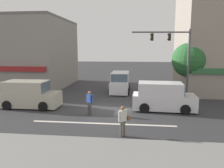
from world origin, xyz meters
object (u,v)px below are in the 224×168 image
street_tree (189,60)px  traffic_light_mast (177,54)px  utility_pole_near_left (36,51)px  pedestrian_foreground_with_bag (123,119)px  pedestrian_mid_crossing (90,101)px  van_waiting_far (120,83)px  van_crossing_leftbound (29,95)px  van_crossing_center (163,97)px

street_tree → traffic_light_mast: traffic_light_mast is taller
street_tree → traffic_light_mast: size_ratio=0.83×
utility_pole_near_left → pedestrian_foreground_with_bag: utility_pole_near_left is taller
utility_pole_near_left → pedestrian_mid_crossing: bearing=-45.5°
street_tree → van_waiting_far: bearing=167.4°
utility_pole_near_left → van_crossing_leftbound: (2.01, -5.99, -3.31)m
pedestrian_mid_crossing → van_crossing_leftbound: bearing=165.9°
van_crossing_leftbound → pedestrian_foreground_with_bag: 9.18m
traffic_light_mast → van_crossing_center: 4.39m
van_waiting_far → van_crossing_leftbound: size_ratio=1.00×
van_crossing_center → van_crossing_leftbound: (-10.36, -0.30, 0.00)m
street_tree → van_waiting_far: size_ratio=1.13×
van_crossing_leftbound → street_tree: bearing=22.4°
traffic_light_mast → van_waiting_far: bearing=141.7°
van_waiting_far → traffic_light_mast: bearing=-38.3°
van_waiting_far → van_crossing_leftbound: (-6.69, -7.00, 0.00)m
pedestrian_mid_crossing → utility_pole_near_left: bearing=134.5°
utility_pole_near_left → van_crossing_center: size_ratio=1.79×
utility_pole_near_left → van_crossing_leftbound: utility_pole_near_left is taller
utility_pole_near_left → pedestrian_foreground_with_bag: size_ratio=4.99×
street_tree → van_waiting_far: street_tree is taller
street_tree → traffic_light_mast: 3.05m
utility_pole_near_left → van_crossing_center: utility_pole_near_left is taller
traffic_light_mast → pedestrian_mid_crossing: (-6.63, -4.28, -3.23)m
van_crossing_leftbound → pedestrian_mid_crossing: size_ratio=2.76×
van_crossing_center → van_waiting_far: size_ratio=1.01×
street_tree → van_crossing_leftbound: (-13.38, -5.51, -2.51)m
pedestrian_foreground_with_bag → van_crossing_leftbound: bearing=147.1°
traffic_light_mast → street_tree: bearing=57.2°
pedestrian_foreground_with_bag → pedestrian_mid_crossing: bearing=124.8°
utility_pole_near_left → traffic_light_mast: size_ratio=1.34×
van_waiting_far → utility_pole_near_left: bearing=-173.4°
traffic_light_mast → van_crossing_center: traffic_light_mast is taller
utility_pole_near_left → van_crossing_leftbound: size_ratio=1.81×
street_tree → pedestrian_mid_crossing: 10.99m
traffic_light_mast → pedestrian_mid_crossing: traffic_light_mast is taller
traffic_light_mast → van_waiting_far: traffic_light_mast is taller
street_tree → van_waiting_far: (-6.69, 1.50, -2.51)m
utility_pole_near_left → van_crossing_leftbound: 7.13m
street_tree → utility_pole_near_left: (-15.39, 0.48, 0.80)m
utility_pole_near_left → traffic_light_mast: 14.09m
van_crossing_leftbound → pedestrian_foreground_with_bag: (7.70, -4.99, -0.05)m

